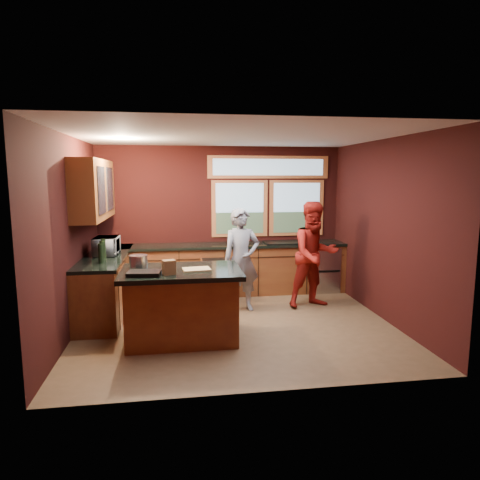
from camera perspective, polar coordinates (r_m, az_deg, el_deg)
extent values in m
plane|color=brown|center=(6.37, -0.54, -11.21)|extent=(4.50, 4.50, 0.00)
cube|color=black|center=(8.03, -2.53, 2.76)|extent=(4.50, 0.02, 2.70)
cube|color=black|center=(4.11, 3.31, -2.71)|extent=(4.50, 0.02, 2.70)
cube|color=black|center=(6.16, -21.75, 0.44)|extent=(0.02, 4.00, 2.70)
cube|color=black|center=(6.74, 18.75, 1.23)|extent=(0.02, 4.00, 2.70)
cube|color=silver|center=(6.03, -0.57, 13.74)|extent=(4.50, 4.00, 0.02)
cube|color=#84A2B8|center=(8.04, -0.04, 4.21)|extent=(1.06, 0.02, 1.06)
cube|color=#84A2B8|center=(8.27, 7.54, 4.26)|extent=(1.06, 0.02, 1.06)
cube|color=#AF6032|center=(8.12, 3.86, 9.67)|extent=(2.30, 0.02, 0.42)
cube|color=#552314|center=(6.91, -18.96, 6.38)|extent=(0.36, 1.80, 0.90)
cube|color=#552314|center=(7.88, -2.26, -4.05)|extent=(4.50, 0.60, 0.88)
cube|color=black|center=(7.78, -2.27, -0.72)|extent=(4.50, 0.64, 0.05)
cube|color=#B7B7BC|center=(8.26, 10.64, -3.71)|extent=(0.60, 0.58, 0.85)
cube|color=black|center=(7.94, 5.66, -0.57)|extent=(0.66, 0.46, 0.05)
cube|color=#552314|center=(7.10, -17.42, -5.84)|extent=(0.60, 2.30, 0.88)
cube|color=black|center=(7.00, -17.50, -2.15)|extent=(0.64, 2.30, 0.05)
cube|color=#552314|center=(5.75, -7.77, -8.86)|extent=(1.40, 0.90, 0.88)
cube|color=black|center=(5.63, -7.87, -4.24)|extent=(1.55, 1.05, 0.06)
imported|color=slate|center=(6.82, 0.18, -2.68)|extent=(0.66, 0.49, 1.65)
imported|color=maroon|center=(7.13, 9.91, -1.94)|extent=(0.96, 0.82, 1.75)
imported|color=#999999|center=(6.99, -17.37, -0.77)|extent=(0.37, 0.53, 0.28)
imported|color=#999999|center=(7.84, -0.49, 0.85)|extent=(0.32, 0.28, 0.36)
cylinder|color=silver|center=(7.79, -0.62, 0.52)|extent=(0.12, 0.12, 0.28)
cube|color=tan|center=(5.58, -5.81, -3.90)|extent=(0.38, 0.29, 0.02)
cylinder|color=silver|center=(5.78, -13.38, -2.86)|extent=(0.24, 0.24, 0.18)
cube|color=brown|center=(5.36, -9.46, -3.60)|extent=(0.18, 0.16, 0.18)
cube|color=black|center=(5.39, -12.65, -4.34)|extent=(0.43, 0.32, 0.05)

